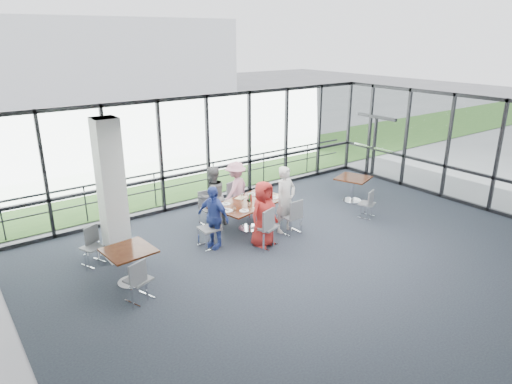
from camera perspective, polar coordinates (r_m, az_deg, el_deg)
floor at (r=10.35m, az=8.77°, el=-8.86°), size 12.00×10.00×0.02m
ceiling at (r=9.30m, az=9.77°, el=8.89°), size 12.00×10.00×0.04m
wall_left at (r=7.12m, az=-27.71°, el=-10.07°), size 0.10×10.00×3.20m
curtain_wall_back at (r=13.51m, az=-6.04°, el=5.29°), size 12.00×0.10×3.20m
curtain_wall_right at (r=14.48m, az=26.22°, el=4.35°), size 0.10×10.00×3.20m
exit_door at (r=16.59m, az=14.55°, el=5.42°), size 0.12×1.60×2.10m
structural_column at (r=10.32m, az=-17.59°, el=0.08°), size 0.50×0.50×3.20m
apron at (r=18.27m, az=-13.94°, el=3.24°), size 80.00×70.00×0.02m
grass_strip at (r=16.50m, az=-11.20°, el=1.85°), size 80.00×5.00×0.01m
hangar_main at (r=39.81m, az=-21.82°, el=15.24°), size 24.00×10.00×6.00m
guard_rail at (r=14.31m, az=-7.12°, el=1.46°), size 12.00×0.06×0.06m
main_table at (r=11.71m, az=-0.87°, el=-1.79°), size 2.16×1.49×0.75m
side_table_left at (r=9.54m, az=-15.60°, el=-7.53°), size 0.98×0.98×0.75m
side_table_right at (r=13.99m, az=12.04°, el=1.37°), size 1.16×1.16×0.75m
diner_near_left at (r=10.74m, az=0.94°, el=-2.78°), size 0.86×0.64×1.61m
diner_near_right at (r=11.52m, az=3.70°, el=-0.95°), size 0.67×0.52×1.72m
diner_far_left at (r=11.90m, az=-5.48°, el=-0.58°), size 0.81×0.53×1.62m
diner_far_right at (r=12.53m, az=-2.54°, el=0.35°), size 1.13×0.92×1.56m
diner_end at (r=10.73m, az=-5.37°, el=-3.13°), size 0.74×1.00×1.52m
chair_main_nl at (r=10.82m, az=1.21°, el=-4.39°), size 0.62×0.62×0.99m
chair_main_nr at (r=11.57m, az=4.39°, el=-3.07°), size 0.45×0.45×0.90m
chair_main_fl at (r=12.14m, az=-5.88°, el=-2.09°), size 0.44×0.44×0.87m
chair_main_fr at (r=12.80m, az=-2.74°, el=-0.90°), size 0.51×0.51×0.86m
chair_main_end at (r=10.86m, az=-5.84°, el=-4.55°), size 0.47×0.47×0.94m
chair_spare_la at (r=9.02m, az=-14.50°, el=-10.57°), size 0.54×0.54×0.87m
chair_spare_lb at (r=10.65m, az=-19.84°, el=-6.52°), size 0.52×0.52×0.81m
chair_spare_r at (r=12.90m, az=13.69°, el=-1.42°), size 0.51×0.51×0.80m
plate_nl at (r=11.06m, az=-1.48°, el=-2.36°), size 0.24×0.24×0.01m
plate_nr at (r=11.94m, az=2.18°, el=-0.71°), size 0.27×0.27×0.01m
plate_fl at (r=11.52m, az=-3.80°, el=-1.50°), size 0.24×0.24×0.01m
plate_fr at (r=12.19m, az=-0.42°, el=-0.27°), size 0.26×0.26×0.01m
plate_end at (r=11.09m, az=-3.63°, el=-2.35°), size 0.28×0.28×0.01m
tumbler_a at (r=11.31m, az=-0.87°, el=-1.55°), size 0.07×0.07×0.13m
tumbler_b at (r=11.73m, az=0.79°, el=-0.74°), size 0.07×0.07×0.15m
tumbler_c at (r=11.82m, az=-1.73°, el=-0.57°), size 0.08×0.08×0.15m
tumbler_d at (r=11.06m, az=-2.72°, el=-2.06°), size 0.06×0.06×0.13m
menu_a at (r=11.27m, az=0.60°, el=-1.97°), size 0.32×0.23×0.00m
menu_b at (r=12.08m, az=2.68°, el=-0.51°), size 0.30×0.22×0.00m
menu_c at (r=11.96m, az=-1.90°, el=-0.70°), size 0.38×0.33×0.00m
condiment_caddy at (r=11.74m, az=-0.87°, el=-0.99°), size 0.10×0.07×0.04m
ketchup_bottle at (r=11.68m, az=-0.65°, el=-0.73°), size 0.06×0.06×0.18m
green_bottle at (r=11.68m, az=-0.73°, el=-0.68°), size 0.05×0.05×0.20m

